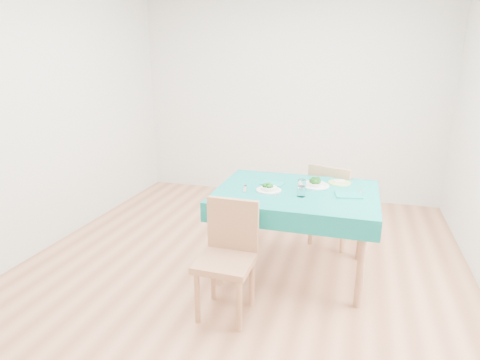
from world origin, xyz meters
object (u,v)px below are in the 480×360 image
(chair_far, at_px, (335,194))
(side_plate, at_px, (340,183))
(bowl_near, at_px, (269,187))
(table, at_px, (295,232))
(chair_near, at_px, (225,254))
(bowl_far, at_px, (315,182))

(chair_far, distance_m, side_plate, 0.45)
(bowl_near, relative_size, side_plate, 1.06)
(table, xyz_separation_m, side_plate, (0.34, 0.32, 0.38))
(table, bearing_deg, side_plate, 43.55)
(table, xyz_separation_m, chair_near, (-0.38, -0.78, 0.11))
(chair_far, distance_m, bowl_near, 0.97)
(table, relative_size, bowl_near, 6.31)
(table, distance_m, side_plate, 0.61)
(chair_far, bearing_deg, table, 86.06)
(bowl_near, relative_size, bowl_far, 0.85)
(side_plate, bearing_deg, chair_near, -123.21)
(bowl_near, distance_m, side_plate, 0.69)
(chair_near, distance_m, chair_far, 1.63)
(chair_near, distance_m, side_plate, 1.34)
(bowl_near, distance_m, bowl_far, 0.44)
(bowl_far, bearing_deg, chair_near, -118.50)
(chair_near, bearing_deg, table, 64.91)
(chair_far, xyz_separation_m, bowl_far, (-0.15, -0.53, 0.27))
(side_plate, bearing_deg, table, -136.45)
(chair_far, xyz_separation_m, bowl_near, (-0.51, -0.78, 0.27))
(table, xyz_separation_m, bowl_near, (-0.22, -0.07, 0.41))
(chair_far, bearing_deg, chair_near, 84.04)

